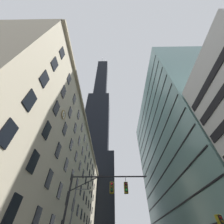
# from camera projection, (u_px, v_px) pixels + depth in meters

# --- Properties ---
(station_building) EXTENTS (15.21, 69.81, 29.85)m
(station_building) POSITION_uv_depth(u_px,v_px,m) (56.00, 181.00, 37.43)
(station_building) COLOR #BCAF93
(station_building) RESTS_ON ground
(dark_skyscraper) EXTENTS (28.29, 28.29, 215.28)m
(dark_skyscraper) POSITION_uv_depth(u_px,v_px,m) (96.00, 138.00, 104.99)
(dark_skyscraper) COLOR black
(dark_skyscraper) RESTS_ON ground
(glass_office_midrise) EXTENTS (17.09, 47.52, 49.89)m
(glass_office_midrise) POSITION_uv_depth(u_px,v_px,m) (180.00, 149.00, 44.67)
(glass_office_midrise) COLOR gray
(glass_office_midrise) RESTS_ON ground
(traffic_signal_mast) EXTENTS (8.21, 0.63, 7.25)m
(traffic_signal_mast) POSITION_uv_depth(u_px,v_px,m) (100.00, 196.00, 13.39)
(traffic_signal_mast) COLOR black
(traffic_signal_mast) RESTS_ON sidewalk_left
(street_lamppost) EXTENTS (2.55, 0.32, 7.73)m
(street_lamppost) POSITION_uv_depth(u_px,v_px,m) (75.00, 215.00, 17.38)
(street_lamppost) COLOR #47474C
(street_lamppost) RESTS_ON sidewalk_left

